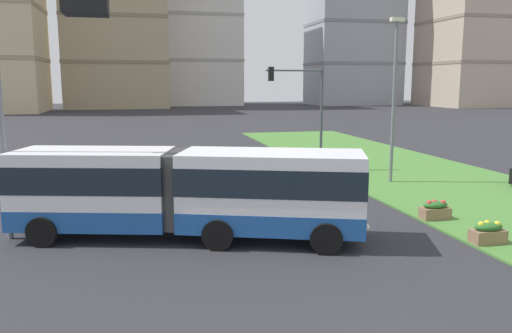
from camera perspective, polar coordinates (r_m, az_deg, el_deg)
The scene contains 8 objects.
articulated_bus at distance 17.29m, azimuth -7.68°, elevation -2.71°, with size 11.95×5.94×3.00m.
flower_planter_2 at distance 18.31m, azimuth 24.59°, elevation -6.76°, with size 1.10×0.56×0.74m.
flower_planter_3 at distance 20.72m, azimuth 19.47°, elevation -4.62°, with size 1.10×0.56×0.74m.
traffic_light_far_right at distance 30.09m, azimuth 5.42°, elevation 7.33°, with size 3.49×0.28×6.14m.
streetlight_median at distance 27.34m, azimuth 15.24°, elevation 7.88°, with size 0.70×0.28×8.49m.
apartment_tower_centre at distance 122.62m, azimuth -7.30°, elevation 16.13°, with size 21.99×15.06×39.47m.
apartment_tower_eastcentre at distance 126.83m, azimuth 10.97°, elevation 17.32°, with size 20.03×14.51×46.08m.
apartment_tower_east at distance 125.33m, azimuth 23.67°, elevation 14.55°, with size 20.26×18.93×36.27m.
Camera 1 is at (-4.08, -6.54, 5.26)m, focal length 35.65 mm.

